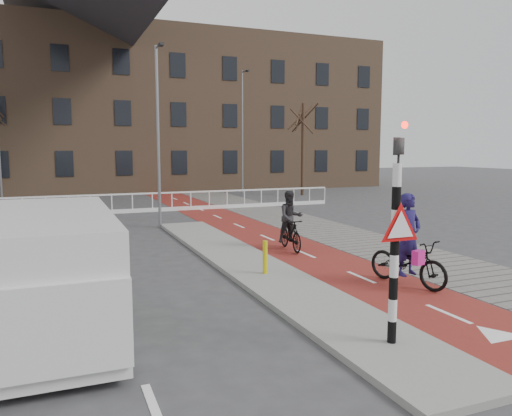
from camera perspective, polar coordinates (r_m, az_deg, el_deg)
name	(u,v)px	position (r m, az deg, el deg)	size (l,w,h in m)	color
ground	(354,308)	(10.52, 11.17, -11.18)	(120.00, 120.00, 0.00)	#38383A
bike_lane	(247,229)	(19.91, -0.99, -2.46)	(2.50, 60.00, 0.01)	maroon
sidewalk	(310,225)	(21.06, 6.15, -1.99)	(3.00, 60.00, 0.01)	slate
curb_island	(251,266)	(13.63, -0.61, -6.60)	(1.80, 16.00, 0.12)	gray
traffic_signal	(396,228)	(8.11, 15.72, -2.22)	(0.80, 0.80, 3.68)	black
bollard	(265,257)	(12.47, 1.05, -5.64)	(0.12, 0.12, 0.83)	#CABE0B
cyclist_near	(408,254)	(12.33, 16.99, -5.10)	(1.28, 2.24, 2.18)	black
cyclist_far	(290,226)	(15.77, 3.96, -2.06)	(0.85, 1.78, 1.89)	black
van	(51,271)	(9.30, -22.39, -6.69)	(2.06, 5.03, 2.16)	silver
railing	(69,209)	(25.52, -20.61, -0.15)	(28.00, 0.10, 0.99)	silver
townhouse_row	(87,87)	(40.69, -18.73, 12.98)	(46.00, 10.00, 15.90)	#7F6047
tree_right	(303,150)	(34.42, 5.36, 6.66)	(0.21, 0.21, 6.24)	#311F15
streetlight_near	(158,138)	(20.58, -11.12, 7.82)	(0.12, 0.12, 7.24)	slate
streetlight_right	(242,134)	(33.95, -1.57, 8.45)	(0.12, 0.12, 8.34)	slate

